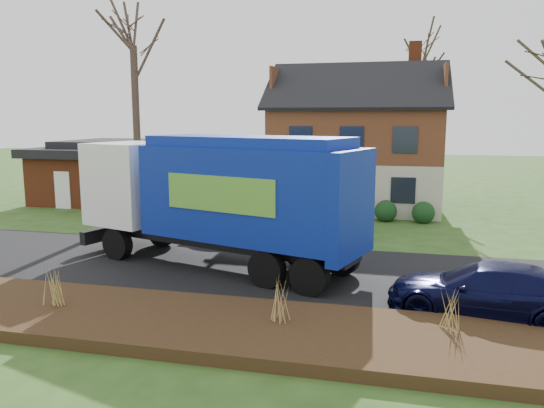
# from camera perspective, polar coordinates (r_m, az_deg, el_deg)

# --- Properties ---
(ground) EXTENTS (120.00, 120.00, 0.00)m
(ground) POSITION_cam_1_polar(r_m,az_deg,el_deg) (17.99, -1.05, -7.13)
(ground) COLOR #294517
(ground) RESTS_ON ground
(road) EXTENTS (80.00, 7.00, 0.02)m
(road) POSITION_cam_1_polar(r_m,az_deg,el_deg) (17.98, -1.05, -7.10)
(road) COLOR black
(road) RESTS_ON ground
(mulch_verge) EXTENTS (80.00, 3.50, 0.30)m
(mulch_verge) POSITION_cam_1_polar(r_m,az_deg,el_deg) (13.16, -6.99, -12.81)
(mulch_verge) COLOR black
(mulch_verge) RESTS_ON ground
(main_house) EXTENTS (12.95, 8.95, 9.26)m
(main_house) POSITION_cam_1_polar(r_m,az_deg,el_deg) (30.76, 8.22, 7.23)
(main_house) COLOR beige
(main_house) RESTS_ON ground
(ranch_house) EXTENTS (9.80, 8.20, 3.70)m
(ranch_house) POSITION_cam_1_polar(r_m,az_deg,el_deg) (34.05, -15.29, 3.46)
(ranch_house) COLOR brown
(ranch_house) RESTS_ON ground
(garbage_truck) EXTENTS (10.83, 5.77, 4.49)m
(garbage_truck) POSITION_cam_1_polar(r_m,az_deg,el_deg) (17.96, -5.45, 1.26)
(garbage_truck) COLOR black
(garbage_truck) RESTS_ON ground
(silver_sedan) EXTENTS (4.35, 1.93, 1.39)m
(silver_sedan) POSITION_cam_1_polar(r_m,az_deg,el_deg) (22.99, -3.33, -1.73)
(silver_sedan) COLOR #B6B9BE
(silver_sedan) RESTS_ON ground
(navy_wagon) EXTENTS (5.21, 2.81, 1.43)m
(navy_wagon) POSITION_cam_1_polar(r_m,az_deg,el_deg) (14.75, 22.08, -8.64)
(navy_wagon) COLOR black
(navy_wagon) RESTS_ON ground
(tree_front_west) EXTENTS (3.99, 3.99, 11.86)m
(tree_front_west) POSITION_cam_1_polar(r_m,az_deg,el_deg) (27.87, -14.81, 18.68)
(tree_front_west) COLOR #402F26
(tree_front_west) RESTS_ON ground
(tree_back) EXTENTS (3.78, 3.78, 11.98)m
(tree_back) POSITION_cam_1_polar(r_m,az_deg,el_deg) (38.81, 15.91, 16.21)
(tree_back) COLOR #443428
(tree_back) RESTS_ON ground
(grass_clump_west) EXTENTS (0.39, 0.32, 1.02)m
(grass_clump_west) POSITION_cam_1_polar(r_m,az_deg,el_deg) (14.91, -22.23, -8.08)
(grass_clump_west) COLOR #A58E49
(grass_clump_west) RESTS_ON mulch_verge
(grass_clump_mid) EXTENTS (0.37, 0.30, 1.02)m
(grass_clump_mid) POSITION_cam_1_polar(r_m,az_deg,el_deg) (12.75, 0.76, -10.29)
(grass_clump_mid) COLOR #AA854B
(grass_clump_mid) RESTS_ON mulch_verge
(grass_clump_east) EXTENTS (0.37, 0.31, 0.93)m
(grass_clump_east) POSITION_cam_1_polar(r_m,az_deg,el_deg) (12.88, 18.82, -10.82)
(grass_clump_east) COLOR olive
(grass_clump_east) RESTS_ON mulch_verge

